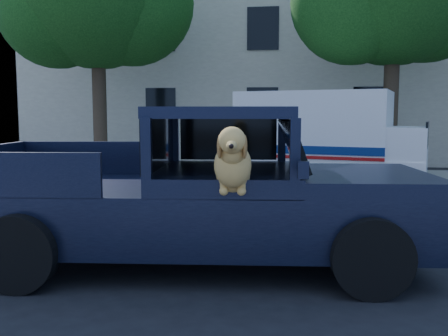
% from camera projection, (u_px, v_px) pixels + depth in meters
% --- Properties ---
extents(ground, '(120.00, 120.00, 0.00)m').
position_uv_depth(ground, '(125.00, 275.00, 6.20)').
color(ground, black).
rests_on(ground, ground).
extents(far_sidewalk, '(60.00, 4.00, 0.15)m').
position_uv_depth(far_sidewalk, '(222.00, 177.00, 15.27)').
color(far_sidewalk, gray).
rests_on(far_sidewalk, ground).
extents(lane_stripes, '(21.60, 0.14, 0.01)m').
position_uv_depth(lane_stripes, '(287.00, 221.00, 9.30)').
color(lane_stripes, silver).
rests_on(lane_stripes, ground).
extents(building_main, '(26.00, 6.00, 9.00)m').
position_uv_depth(building_main, '(312.00, 56.00, 21.61)').
color(building_main, beige).
rests_on(building_main, ground).
extents(pickup_truck, '(5.95, 3.12, 2.07)m').
position_uv_depth(pickup_truck, '(194.00, 213.00, 6.55)').
color(pickup_truck, black).
rests_on(pickup_truck, ground).
extents(mail_truck, '(5.08, 3.41, 2.56)m').
position_uv_depth(mail_truck, '(326.00, 147.00, 13.04)').
color(mail_truck, silver).
rests_on(mail_truck, ground).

